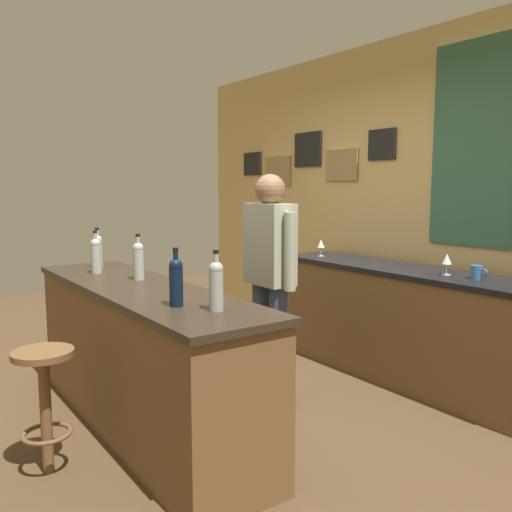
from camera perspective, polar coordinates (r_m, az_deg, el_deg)
ground_plane at (r=3.87m, az=-6.07°, el=-16.06°), size 10.00×10.00×0.00m
back_wall at (r=4.86m, az=15.25°, el=5.77°), size 6.00×0.09×2.80m
bar_counter at (r=3.54m, az=-11.93°, el=-10.45°), size 2.40×0.60×0.92m
side_counter at (r=4.45m, az=15.55°, el=-6.98°), size 2.44×0.56×0.90m
bartender at (r=3.74m, az=1.47°, el=-1.84°), size 0.52×0.21×1.62m
bar_stool at (r=3.15m, az=-21.45°, el=-13.10°), size 0.32×0.32×0.68m
wine_bottle_a at (r=4.26m, az=-16.40°, el=0.62°), size 0.07×0.07×0.31m
wine_bottle_b at (r=3.99m, az=-16.57°, el=0.18°), size 0.07×0.07×0.31m
wine_bottle_c at (r=3.64m, az=-12.33°, el=-0.36°), size 0.07×0.07×0.31m
wine_bottle_d at (r=2.81m, az=-8.45°, el=-2.55°), size 0.07×0.07×0.31m
wine_bottle_e at (r=2.68m, az=-4.23°, el=-2.97°), size 0.07×0.07×0.31m
wine_glass_a at (r=4.95m, az=6.88°, el=1.24°), size 0.07×0.07×0.16m
wine_glass_b at (r=4.11m, az=19.54°, el=-0.39°), size 0.07×0.07×0.16m
coffee_mug at (r=4.02m, az=22.31°, el=-1.60°), size 0.12×0.08×0.09m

